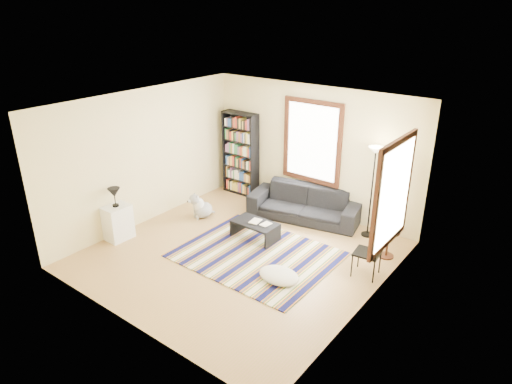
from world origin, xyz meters
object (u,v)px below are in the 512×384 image
Objects in this scene: coffee_table at (255,230)px; floor_cushion at (279,275)px; floor_lamp at (371,193)px; dog at (203,205)px; sofa at (305,203)px; side_table at (387,244)px; bookshelf at (241,154)px; white_cabinet at (118,222)px; folding_chair at (367,253)px.

floor_cushion is at bearing -37.09° from coffee_table.
floor_lamp is 3.28× the size of dog.
side_table is (2.06, -0.46, -0.08)m from sofa.
dog is (0.21, -1.57, -0.72)m from bookshelf.
floor_lamp reaches higher than dog.
white_cabinet is at bearing -150.39° from side_table.
white_cabinet reaches higher than dog.
floor_cushion is at bearing -41.35° from bookshelf.
sofa is at bearing 111.89° from floor_cushion.
folding_chair is (0.58, -1.36, -0.50)m from floor_lamp.
bookshelf is 2.86× the size of white_cabinet.
bookshelf is 2.33× the size of folding_chair.
floor_cushion is at bearing -101.88° from floor_lamp.
folding_chair is at bearing 3.15° from coffee_table.
folding_chair reaches higher than sofa.
coffee_table is 1.59× the size of dog.
folding_chair is 4.79m from white_cabinet.
sofa is 2.64× the size of coffee_table.
folding_chair is at bearing -66.67° from floor_lamp.
floor_cushion is at bearing 13.44° from white_cabinet.
bookshelf is 4.18m from side_table.
bookshelf is 1.08× the size of floor_lamp.
folding_chair is (2.01, -1.26, 0.08)m from sofa.
bookshelf is (-1.99, 0.27, 0.65)m from sofa.
folding_chair is (1.09, 1.04, 0.34)m from floor_cushion.
coffee_table is 2.32m from folding_chair.
side_table is (2.35, 0.92, 0.09)m from coffee_table.
floor_cushion is (1.21, -0.91, -0.09)m from coffee_table.
sofa is 4.19× the size of dog.
folding_chair is at bearing -93.59° from side_table.
side_table is 0.63× the size of folding_chair.
floor_lamp is 5.00m from white_cabinet.
floor_lamp is (3.42, -0.17, -0.07)m from bookshelf.
side_table is 0.95× the size of dog.
dog reaches higher than floor_cushion.
white_cabinet is (-0.44, -3.29, -0.65)m from bookshelf.
sofa is at bearing 58.36° from dog.
coffee_table is 1.50m from dog.
white_cabinet is (-3.36, -0.72, 0.26)m from floor_cushion.
floor_lamp reaches higher than folding_chair.
floor_cushion is (0.92, -2.30, -0.26)m from sofa.
bookshelf is 2.51m from coffee_table.
white_cabinet is at bearing -142.79° from coffee_table.
folding_chair reaches higher than white_cabinet.
dog is (0.66, 1.72, -0.07)m from white_cabinet.
side_table is 0.81m from folding_chair.
sofa is 3.88m from white_cabinet.
side_table is at bearing 34.58° from dog.
folding_chair is at bearing 22.94° from white_cabinet.
floor_cushion is 1.34× the size of side_table.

